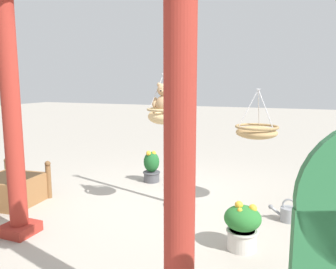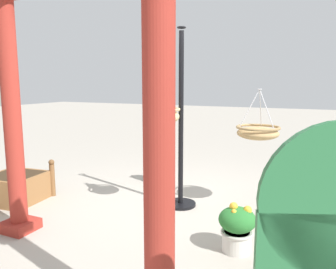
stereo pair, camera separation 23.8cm
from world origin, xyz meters
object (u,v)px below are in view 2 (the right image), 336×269
(hanging_basket_with_teddy, at_px, (163,115))
(greenhouse_pillar_left, at_px, (12,119))
(hanging_basket_left_high, at_px, (258,132))
(greenhouse_pillar_far_back, at_px, (159,167))
(potted_plant_flowering_red, at_px, (237,227))
(teddy_bear, at_px, (163,101))
(watering_can, at_px, (288,216))
(potted_plant_tall_leafy, at_px, (155,167))
(display_pole_central, at_px, (181,152))
(wooden_planter_box, at_px, (16,186))

(hanging_basket_with_teddy, relative_size, greenhouse_pillar_left, 0.24)
(hanging_basket_left_high, relative_size, greenhouse_pillar_left, 0.25)
(greenhouse_pillar_left, relative_size, greenhouse_pillar_far_back, 1.09)
(potted_plant_flowering_red, bearing_deg, greenhouse_pillar_far_back, 82.49)
(hanging_basket_with_teddy, bearing_deg, hanging_basket_left_high, -153.19)
(greenhouse_pillar_left, bearing_deg, teddy_bear, -134.64)
(watering_can, bearing_deg, potted_plant_tall_leafy, -21.69)
(display_pole_central, distance_m, hanging_basket_with_teddy, 0.62)
(potted_plant_flowering_red, xyz_separation_m, potted_plant_tall_leafy, (1.91, -1.88, 0.01))
(greenhouse_pillar_left, distance_m, watering_can, 3.51)
(hanging_basket_with_teddy, relative_size, greenhouse_pillar_far_back, 0.26)
(display_pole_central, distance_m, potted_plant_tall_leafy, 1.35)
(display_pole_central, distance_m, potted_plant_flowering_red, 1.52)
(greenhouse_pillar_far_back, height_order, watering_can, greenhouse_pillar_far_back)
(teddy_bear, distance_m, wooden_planter_box, 2.59)
(teddy_bear, relative_size, hanging_basket_left_high, 0.62)
(watering_can, bearing_deg, teddy_bear, 8.68)
(wooden_planter_box, bearing_deg, hanging_basket_left_high, -160.41)
(hanging_basket_left_high, xyz_separation_m, greenhouse_pillar_far_back, (0.14, 2.75, 0.14))
(greenhouse_pillar_left, distance_m, wooden_planter_box, 1.60)
(teddy_bear, bearing_deg, hanging_basket_left_high, -152.33)
(teddy_bear, relative_size, potted_plant_flowering_red, 0.81)
(potted_plant_flowering_red, height_order, potted_plant_tall_leafy, potted_plant_tall_leafy)
(teddy_bear, relative_size, greenhouse_pillar_far_back, 0.17)
(display_pole_central, distance_m, watering_can, 1.62)
(hanging_basket_with_teddy, distance_m, potted_plant_flowering_red, 1.75)
(greenhouse_pillar_far_back, bearing_deg, watering_can, -104.34)
(greenhouse_pillar_left, relative_size, potted_plant_flowering_red, 5.26)
(potted_plant_flowering_red, relative_size, watering_can, 1.51)
(teddy_bear, xyz_separation_m, greenhouse_pillar_left, (1.28, 1.30, -0.17))
(hanging_basket_left_high, bearing_deg, potted_plant_flowering_red, 92.06)
(potted_plant_flowering_red, bearing_deg, watering_can, -113.95)
(display_pole_central, bearing_deg, wooden_planter_box, 20.14)
(hanging_basket_left_high, height_order, potted_plant_tall_leafy, hanging_basket_left_high)
(greenhouse_pillar_far_back, bearing_deg, potted_plant_flowering_red, -97.51)
(wooden_planter_box, relative_size, watering_can, 2.59)
(display_pole_central, height_order, teddy_bear, display_pole_central)
(display_pole_central, bearing_deg, greenhouse_pillar_left, 47.63)
(display_pole_central, relative_size, wooden_planter_box, 2.75)
(watering_can, bearing_deg, display_pole_central, -0.96)
(hanging_basket_with_teddy, bearing_deg, potted_plant_flowering_red, 148.76)
(hanging_basket_left_high, bearing_deg, wooden_planter_box, 19.59)
(potted_plant_tall_leafy, height_order, watering_can, potted_plant_tall_leafy)
(hanging_basket_with_teddy, bearing_deg, greenhouse_pillar_far_back, 114.84)
(greenhouse_pillar_far_back, height_order, wooden_planter_box, greenhouse_pillar_far_back)
(greenhouse_pillar_left, height_order, greenhouse_pillar_far_back, greenhouse_pillar_left)
(hanging_basket_left_high, bearing_deg, teddy_bear, 27.67)
(teddy_bear, bearing_deg, potted_plant_tall_leafy, -58.69)
(potted_plant_flowering_red, bearing_deg, wooden_planter_box, -2.13)
(hanging_basket_left_high, relative_size, watering_can, 1.97)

